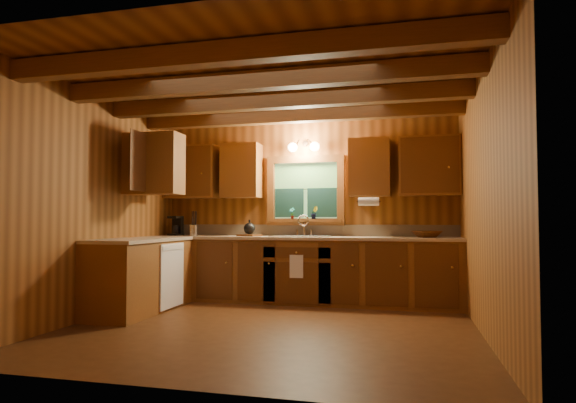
{
  "coord_description": "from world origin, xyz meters",
  "views": [
    {
      "loc": [
        1.36,
        -4.84,
        1.11
      ],
      "look_at": [
        0.0,
        0.8,
        1.35
      ],
      "focal_mm": 29.8,
      "sensor_mm": 36.0,
      "label": 1
    }
  ],
  "objects_px": {
    "sink": "(302,240)",
    "cutting_board": "(249,235)",
    "coffee_maker": "(177,226)",
    "wicker_basket": "(427,234)"
  },
  "relations": [
    {
      "from": "sink",
      "to": "coffee_maker",
      "type": "xyz_separation_m",
      "value": [
        -1.89,
        0.03,
        0.18
      ]
    },
    {
      "from": "coffee_maker",
      "to": "wicker_basket",
      "type": "bearing_deg",
      "value": 10.85
    },
    {
      "from": "coffee_maker",
      "to": "sink",
      "type": "bearing_deg",
      "value": 10.89
    },
    {
      "from": "coffee_maker",
      "to": "cutting_board",
      "type": "xyz_separation_m",
      "value": [
        1.16,
        -0.09,
        -0.13
      ]
    },
    {
      "from": "sink",
      "to": "wicker_basket",
      "type": "xyz_separation_m",
      "value": [
        1.66,
        -0.03,
        0.09
      ]
    },
    {
      "from": "coffee_maker",
      "to": "cutting_board",
      "type": "distance_m",
      "value": 1.17
    },
    {
      "from": "cutting_board",
      "to": "wicker_basket",
      "type": "height_order",
      "value": "wicker_basket"
    },
    {
      "from": "cutting_board",
      "to": "coffee_maker",
      "type": "bearing_deg",
      "value": -161.43
    },
    {
      "from": "sink",
      "to": "cutting_board",
      "type": "distance_m",
      "value": 0.74
    },
    {
      "from": "sink",
      "to": "wicker_basket",
      "type": "bearing_deg",
      "value": -0.87
    }
  ]
}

